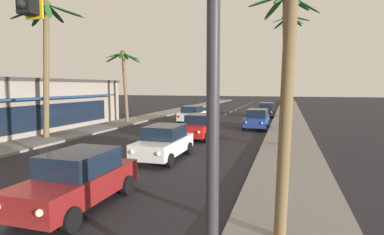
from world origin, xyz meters
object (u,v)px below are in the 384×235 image
traffic_signal_mast (34,19)px  sedan_lead_at_stop_bar (78,179)px  sedan_fifth_in_queue (200,126)px  sedan_third_in_queue (164,142)px  palm_right_third (289,50)px  sedan_oncoming_far (192,114)px  palm_right_second (286,39)px  palm_left_second (47,44)px  sedan_parked_mid_kerb (257,119)px  sedan_parked_nearest_kerb (266,110)px  palm_left_third (124,70)px

traffic_signal_mast → sedan_lead_at_stop_bar: bearing=113.6°
traffic_signal_mast → sedan_fifth_in_queue: 16.28m
traffic_signal_mast → sedan_lead_at_stop_bar: size_ratio=2.58×
sedan_lead_at_stop_bar → sedan_fifth_in_queue: (0.13, 13.06, 0.00)m
sedan_third_in_queue → palm_right_third: palm_right_third is taller
sedan_third_in_queue → sedan_oncoming_far: (-3.25, 15.47, 0.00)m
traffic_signal_mast → sedan_fifth_in_queue: bearing=93.8°
sedan_oncoming_far → palm_right_third: 11.06m
sedan_fifth_in_queue → sedan_lead_at_stop_bar: bearing=-90.6°
palm_right_second → palm_right_third: palm_right_third is taller
palm_left_second → palm_right_second: bearing=6.3°
sedan_third_in_queue → sedan_parked_mid_kerb: bearing=75.0°
sedan_oncoming_far → sedan_third_in_queue: bearing=-78.2°
palm_left_second → sedan_parked_mid_kerb: bearing=36.2°
sedan_fifth_in_queue → sedan_parked_nearest_kerb: 17.43m
sedan_fifth_in_queue → sedan_oncoming_far: (-3.27, 8.94, 0.00)m
sedan_fifth_in_queue → sedan_parked_nearest_kerb: same height
palm_right_second → sedan_lead_at_stop_bar: bearing=-116.9°
sedan_parked_nearest_kerb → palm_left_second: 24.94m
sedan_oncoming_far → palm_left_second: 14.98m
sedan_third_in_queue → palm_right_third: bearing=70.6°
palm_left_second → palm_right_second: size_ratio=1.02×
palm_right_second → palm_right_third: (0.24, 11.86, 0.69)m
sedan_parked_nearest_kerb → palm_right_third: 9.60m
sedan_parked_nearest_kerb → palm_left_second: (-13.07, -20.50, 5.59)m
palm_left_second → palm_right_third: bearing=41.1°
palm_right_third → sedan_third_in_queue: bearing=-109.4°
palm_right_second → sedan_parked_nearest_kerb: bearing=96.6°
traffic_signal_mast → palm_right_third: palm_right_third is taller
traffic_signal_mast → palm_left_third: bearing=115.3°
sedan_third_in_queue → sedan_oncoming_far: 15.81m
sedan_third_in_queue → sedan_parked_nearest_kerb: (3.44, 23.62, 0.00)m
sedan_parked_mid_kerb → palm_left_third: size_ratio=0.63×
traffic_signal_mast → sedan_parked_mid_kerb: bearing=83.9°
palm_left_second → palm_right_third: palm_right_third is taller
sedan_lead_at_stop_bar → sedan_third_in_queue: (0.11, 6.53, 0.00)m
palm_left_third → palm_right_third: (15.46, 3.37, 1.82)m
sedan_parked_mid_kerb → palm_right_second: size_ratio=0.49×
palm_right_third → sedan_parked_mid_kerb: bearing=-121.7°
sedan_oncoming_far → palm_right_third: palm_right_third is taller
sedan_lead_at_stop_bar → palm_right_second: 13.82m
traffic_signal_mast → palm_left_third: palm_left_third is taller
sedan_parked_nearest_kerb → palm_right_third: size_ratio=0.44×
sedan_oncoming_far → palm_left_third: (-6.34, -2.18, 4.33)m
sedan_parked_nearest_kerb → palm_left_third: bearing=-141.6°
sedan_lead_at_stop_bar → traffic_signal_mast: bearing=-66.4°
sedan_oncoming_far → palm_right_second: 14.92m
traffic_signal_mast → sedan_parked_nearest_kerb: 33.16m
sedan_parked_nearest_kerb → sedan_fifth_in_queue: bearing=-101.3°
sedan_oncoming_far → palm_right_second: palm_right_second is taller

